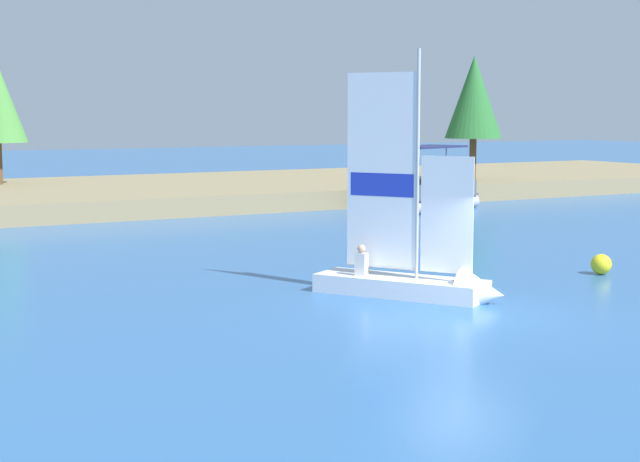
{
  "coord_description": "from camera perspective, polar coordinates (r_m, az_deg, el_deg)",
  "views": [
    {
      "loc": [
        -13.0,
        -17.19,
        4.47
      ],
      "look_at": [
        0.17,
        6.55,
        1.2
      ],
      "focal_mm": 55.89,
      "sensor_mm": 36.0,
      "label": 1
    }
  ],
  "objects": [
    {
      "name": "sailboat",
      "position": [
        24.11,
        6.07,
        -2.67
      ],
      "size": [
        3.56,
        4.67,
        6.3
      ],
      "rotation": [
        0.0,
        0.0,
        -1.01
      ],
      "color": "white",
      "rests_on": "ground"
    },
    {
      "name": "channel_buoy",
      "position": [
        28.48,
        15.8,
        -1.84
      ],
      "size": [
        0.57,
        0.57,
        0.57
      ],
      "primitive_type": "sphere",
      "color": "yellow",
      "rests_on": "ground"
    },
    {
      "name": "wooden_dock",
      "position": [
        45.35,
        5.78,
        1.47
      ],
      "size": [
        1.73,
        5.28,
        0.46
      ],
      "primitive_type": "cube",
      "color": "brown",
      "rests_on": "ground"
    },
    {
      "name": "shoreline_tree_midright",
      "position": [
        53.11,
        8.8,
        7.57
      ],
      "size": [
        3.0,
        3.0,
        6.51
      ],
      "color": "brown",
      "rests_on": "shore_bank"
    },
    {
      "name": "ground_plane",
      "position": [
        22.01,
        7.93,
        -4.91
      ],
      "size": [
        200.0,
        200.0,
        0.0
      ],
      "primitive_type": "plane",
      "color": "#2D609E"
    },
    {
      "name": "shore_bank",
      "position": [
        49.08,
        -13.58,
        1.96
      ],
      "size": [
        80.0,
        15.92,
        0.86
      ],
      "primitive_type": "cube",
      "color": "#897A56",
      "rests_on": "ground"
    },
    {
      "name": "pontoon_boat",
      "position": [
        45.52,
        6.05,
        2.07
      ],
      "size": [
        5.85,
        4.01,
        2.92
      ],
      "rotation": [
        0.0,
        0.0,
        0.34
      ],
      "color": "#B2B2B7",
      "rests_on": "ground"
    }
  ]
}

